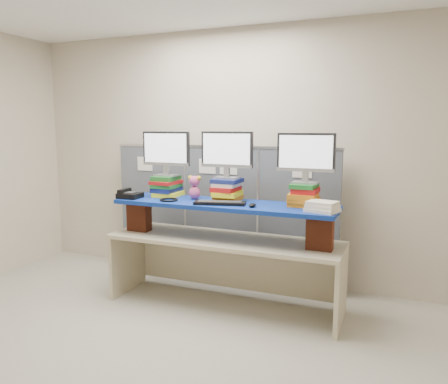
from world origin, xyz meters
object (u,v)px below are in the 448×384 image
at_px(desk_phone, 129,195).
at_px(monitor_right, 306,155).
at_px(monitor_left, 166,151).
at_px(desk, 224,252).
at_px(blue_board, 224,205).
at_px(monitor_center, 227,152).
at_px(keyboard, 220,203).

bearing_deg(desk_phone, monitor_right, 5.84).
xyz_separation_m(monitor_left, desk_phone, (-0.29, -0.24, -0.43)).
relative_size(desk, monitor_right, 4.35).
distance_m(blue_board, monitor_center, 0.50).
height_order(blue_board, monitor_right, monitor_right).
height_order(desk, desk_phone, desk_phone).
xyz_separation_m(blue_board, desk_phone, (-0.97, -0.13, 0.05)).
height_order(monitor_left, monitor_right, monitor_left).
distance_m(monitor_left, desk_phone, 0.57).
bearing_deg(keyboard, monitor_center, 81.71).
bearing_deg(monitor_left, blue_board, -9.88).
bearing_deg(monitor_center, desk_phone, -165.75).
distance_m(desk, monitor_left, 1.17).
distance_m(blue_board, desk_phone, 0.98).
bearing_deg(desk_phone, desk, 5.01).
xyz_separation_m(monitor_right, keyboard, (-0.73, -0.22, -0.44)).
relative_size(monitor_center, monitor_right, 1.00).
distance_m(monitor_center, monitor_right, 0.76).
height_order(blue_board, monitor_left, monitor_left).
relative_size(blue_board, monitor_center, 4.10).
xyz_separation_m(desk, monitor_center, (-0.02, 0.12, 0.95)).
height_order(monitor_right, keyboard, monitor_right).
distance_m(blue_board, monitor_right, 0.89).
xyz_separation_m(desk, monitor_left, (-0.68, 0.12, 0.94)).
height_order(monitor_center, monitor_right, monitor_center).
height_order(monitor_right, desk_phone, monitor_right).
bearing_deg(desk, monitor_left, 170.12).
distance_m(blue_board, monitor_left, 0.84).
bearing_deg(monitor_center, blue_board, -80.65).
relative_size(monitor_left, keyboard, 1.04).
bearing_deg(monitor_left, keyboard, -18.00).
height_order(monitor_center, desk_phone, monitor_center).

